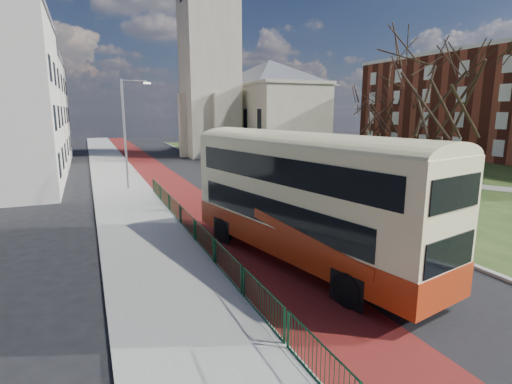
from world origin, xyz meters
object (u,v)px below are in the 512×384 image
streetlamp (127,128)px  litter_bin (389,208)px  winter_tree_near (445,79)px  winter_tree_far (380,109)px  bus (303,193)px

streetlamp → litter_bin: (12.61, -13.93, -4.07)m
streetlamp → winter_tree_near: bearing=-37.2°
winter_tree_far → winter_tree_near: bearing=-120.5°
streetlamp → litter_bin: 19.23m
bus → winter_tree_far: (23.31, 23.76, 3.23)m
bus → winter_tree_near: (12.38, 5.18, 4.90)m
streetlamp → litter_bin: size_ratio=8.38×
winter_tree_near → winter_tree_far: size_ratio=1.28×
winter_tree_near → winter_tree_far: winter_tree_near is taller
winter_tree_far → bus: bearing=-134.5°
litter_bin → winter_tree_far: bearing=51.9°
bus → winter_tree_far: 33.44m
bus → winter_tree_near: 14.28m
winter_tree_near → winter_tree_far: bearing=59.5°
bus → litter_bin: (7.95, 4.17, -2.27)m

